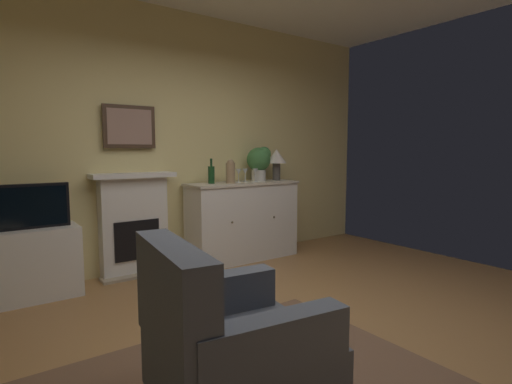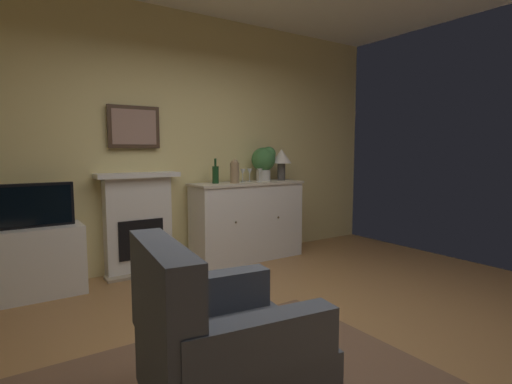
{
  "view_description": "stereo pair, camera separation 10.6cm",
  "coord_description": "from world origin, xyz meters",
  "views": [
    {
      "loc": [
        -1.84,
        -2.02,
        1.34
      ],
      "look_at": [
        0.03,
        0.58,
        1.0
      ],
      "focal_mm": 27.87,
      "sensor_mm": 36.0,
      "label": 1
    },
    {
      "loc": [
        -1.75,
        -2.09,
        1.34
      ],
      "look_at": [
        0.03,
        0.58,
        1.0
      ],
      "focal_mm": 27.87,
      "sensor_mm": 36.0,
      "label": 2
    }
  ],
  "objects": [
    {
      "name": "ground_plane",
      "position": [
        0.0,
        0.0,
        -0.05
      ],
      "size": [
        6.01,
        4.61,
        0.1
      ],
      "primitive_type": "cube",
      "color": "#9E7042",
      "rests_on": "ground"
    },
    {
      "name": "wall_rear",
      "position": [
        0.0,
        2.28,
        1.45
      ],
      "size": [
        6.01,
        0.06,
        2.91
      ],
      "primitive_type": "cube",
      "color": "#EAD68C",
      "rests_on": "ground_plane"
    },
    {
      "name": "fireplace_unit",
      "position": [
        -0.45,
        2.15,
        0.55
      ],
      "size": [
        0.87,
        0.3,
        1.1
      ],
      "color": "white",
      "rests_on": "ground_plane"
    },
    {
      "name": "framed_picture",
      "position": [
        -0.45,
        2.19,
        1.58
      ],
      "size": [
        0.55,
        0.04,
        0.45
      ],
      "color": "#473323"
    },
    {
      "name": "sideboard_cabinet",
      "position": [
        0.84,
        1.97,
        0.48
      ],
      "size": [
        1.4,
        0.49,
        0.95
      ],
      "color": "white",
      "rests_on": "ground_plane"
    },
    {
      "name": "table_lamp",
      "position": [
        1.36,
        1.97,
        1.23
      ],
      "size": [
        0.26,
        0.26,
        0.4
      ],
      "color": "#4C4742",
      "rests_on": "sideboard_cabinet"
    },
    {
      "name": "wine_bottle",
      "position": [
        0.43,
        2.01,
        1.06
      ],
      "size": [
        0.08,
        0.08,
        0.29
      ],
      "color": "#193F1E",
      "rests_on": "sideboard_cabinet"
    },
    {
      "name": "wine_glass_left",
      "position": [
        0.77,
        1.96,
        1.07
      ],
      "size": [
        0.07,
        0.07,
        0.16
      ],
      "color": "silver",
      "rests_on": "sideboard_cabinet"
    },
    {
      "name": "wine_glass_center",
      "position": [
        0.88,
        1.98,
        1.07
      ],
      "size": [
        0.07,
        0.07,
        0.16
      ],
      "color": "silver",
      "rests_on": "sideboard_cabinet"
    },
    {
      "name": "wine_glass_right",
      "position": [
        0.99,
        1.92,
        1.07
      ],
      "size": [
        0.07,
        0.07,
        0.16
      ],
      "color": "silver",
      "rests_on": "sideboard_cabinet"
    },
    {
      "name": "vase_decorative",
      "position": [
        0.63,
        1.92,
        1.09
      ],
      "size": [
        0.11,
        0.11,
        0.28
      ],
      "color": "#9E7F5B",
      "rests_on": "sideboard_cabinet"
    },
    {
      "name": "tv_cabinet",
      "position": [
        -1.42,
        1.99,
        0.32
      ],
      "size": [
        0.75,
        0.42,
        0.64
      ],
      "color": "white",
      "rests_on": "ground_plane"
    },
    {
      "name": "tv_set",
      "position": [
        -1.42,
        1.96,
        0.84
      ],
      "size": [
        0.62,
        0.07,
        0.4
      ],
      "color": "black",
      "rests_on": "tv_cabinet"
    },
    {
      "name": "potted_plant_small",
      "position": [
        1.12,
        2.02,
        1.21
      ],
      "size": [
        0.3,
        0.3,
        0.43
      ],
      "color": "beige",
      "rests_on": "sideboard_cabinet"
    },
    {
      "name": "armchair",
      "position": [
        -0.87,
        -0.44,
        0.38
      ],
      "size": [
        0.9,
        0.86,
        0.92
      ],
      "color": "#474C56",
      "rests_on": "ground_plane"
    }
  ]
}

